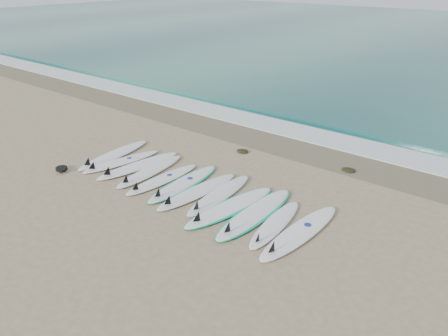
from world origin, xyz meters
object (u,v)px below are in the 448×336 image
Objects in this scene: surfboard_0 at (112,155)px; surfboard_11 at (299,233)px; surfboard_6 at (196,192)px; leash_coil at (62,169)px.

surfboard_11 is at bearing -8.06° from surfboard_0.
surfboard_0 is 3.58m from surfboard_6.
leash_coil is (-0.35, -1.51, -0.01)m from surfboard_0.
surfboard_0 is at bearing -178.99° from surfboard_11.
surfboard_0 is 1.55m from leash_coil.
surfboard_0 is 6.13× the size of leash_coil.
surfboard_0 is 6.56m from surfboard_11.
surfboard_6 is 4.14m from leash_coil.
surfboard_11 is (6.56, -0.21, 0.00)m from surfboard_0.
leash_coil is at bearing -166.49° from surfboard_11.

